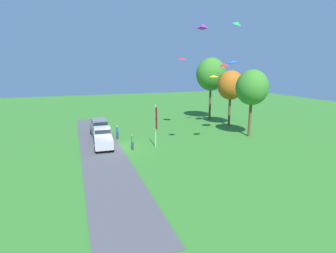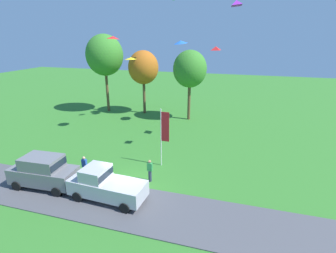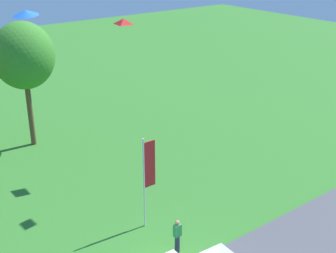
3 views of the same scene
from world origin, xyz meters
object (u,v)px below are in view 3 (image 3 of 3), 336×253
(kite_delta_mid_center, at_px, (25,13))
(kite_diamond_low_drifter, at_px, (124,21))
(flag_banner, at_px, (148,171))
(tree_left_of_center, at_px, (24,56))
(person_beside_suv, at_px, (177,236))

(kite_delta_mid_center, xyz_separation_m, kite_diamond_low_drifter, (4.24, -3.85, -0.42))
(kite_delta_mid_center, bearing_deg, flag_banner, -82.77)
(tree_left_of_center, distance_m, kite_delta_mid_center, 4.17)
(kite_delta_mid_center, bearing_deg, kite_diamond_low_drifter, -42.29)
(person_beside_suv, bearing_deg, kite_diamond_low_drifter, 70.66)
(tree_left_of_center, relative_size, flag_banner, 1.77)
(flag_banner, bearing_deg, kite_delta_mid_center, 97.23)
(person_beside_suv, height_order, tree_left_of_center, tree_left_of_center)
(kite_delta_mid_center, relative_size, kite_diamond_low_drifter, 1.60)
(person_beside_suv, height_order, kite_diamond_low_drifter, kite_diamond_low_drifter)
(flag_banner, bearing_deg, kite_diamond_low_drifter, 65.40)
(flag_banner, height_order, kite_delta_mid_center, kite_delta_mid_center)
(person_beside_suv, distance_m, kite_delta_mid_center, 15.54)
(tree_left_of_center, distance_m, kite_diamond_low_drifter, 7.98)
(tree_left_of_center, height_order, kite_diamond_low_drifter, kite_diamond_low_drifter)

